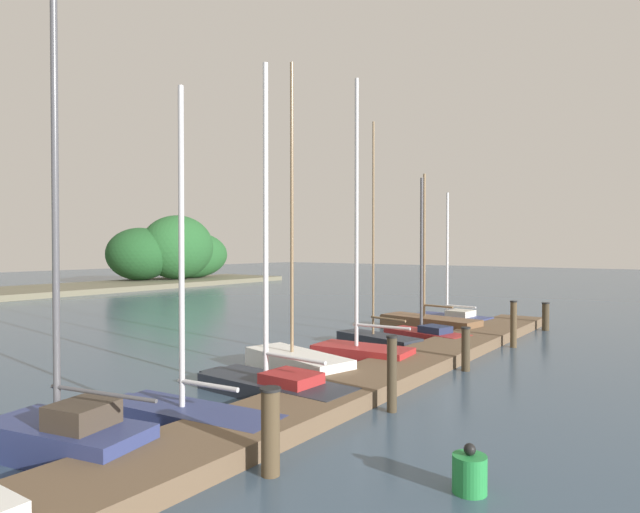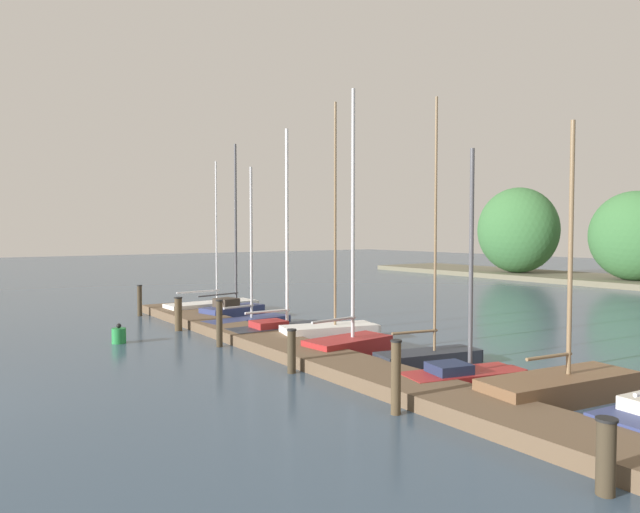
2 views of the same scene
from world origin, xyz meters
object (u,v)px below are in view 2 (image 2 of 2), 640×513
(sailboat_4, at_px, (333,330))
(mooring_piling_1, at_px, (178,314))
(mooring_piling_2, at_px, (219,323))
(mooring_piling_3, at_px, (292,351))
(mooring_piling_0, at_px, (140,300))
(sailboat_5, at_px, (351,340))
(channel_buoy_0, at_px, (119,335))
(sailboat_0, at_px, (215,306))
(sailboat_7, at_px, (465,373))
(sailboat_2, at_px, (250,319))
(mooring_piling_4, at_px, (396,377))
(mooring_piling_5, at_px, (606,456))
(sailboat_1, at_px, (234,308))
(sailboat_6, at_px, (432,355))
(sailboat_8, at_px, (565,385))
(sailboat_3, at_px, (283,326))

(sailboat_4, bearing_deg, mooring_piling_1, 139.62)
(mooring_piling_2, height_order, mooring_piling_3, mooring_piling_2)
(mooring_piling_0, height_order, mooring_piling_1, mooring_piling_0)
(mooring_piling_2, bearing_deg, sailboat_5, 40.64)
(channel_buoy_0, bearing_deg, sailboat_0, 130.51)
(sailboat_7, bearing_deg, sailboat_4, 96.88)
(sailboat_2, bearing_deg, mooring_piling_4, -110.32)
(sailboat_4, bearing_deg, mooring_piling_5, -93.31)
(sailboat_1, height_order, sailboat_5, sailboat_5)
(sailboat_2, relative_size, mooring_piling_4, 4.08)
(sailboat_6, height_order, mooring_piling_3, sailboat_6)
(sailboat_0, distance_m, sailboat_8, 17.36)
(mooring_piling_2, xyz_separation_m, channel_buoy_0, (-2.51, -2.55, -0.51))
(mooring_piling_0, xyz_separation_m, mooring_piling_4, (16.90, 0.05, 0.08))
(sailboat_1, relative_size, channel_buoy_0, 11.19)
(sailboat_7, relative_size, mooring_piling_2, 3.74)
(sailboat_5, height_order, sailboat_6, sailboat_5)
(sailboat_3, bearing_deg, mooring_piling_3, -117.12)
(sailboat_1, relative_size, mooring_piling_1, 5.86)
(sailboat_5, bearing_deg, mooring_piling_5, -111.57)
(sailboat_0, distance_m, sailboat_3, 6.87)
(mooring_piling_4, bearing_deg, sailboat_7, 103.11)
(sailboat_6, bearing_deg, sailboat_4, 104.13)
(sailboat_3, bearing_deg, sailboat_6, -79.19)
(sailboat_2, bearing_deg, sailboat_6, -90.22)
(sailboat_6, bearing_deg, mooring_piling_1, 123.61)
(sailboat_4, height_order, mooring_piling_1, sailboat_4)
(mooring_piling_4, relative_size, channel_buoy_0, 2.31)
(sailboat_4, height_order, mooring_piling_0, sailboat_4)
(mooring_piling_3, bearing_deg, mooring_piling_5, -0.34)
(sailboat_6, xyz_separation_m, mooring_piling_1, (-9.58, -3.80, 0.33))
(sailboat_2, distance_m, sailboat_6, 8.97)
(sailboat_1, xyz_separation_m, sailboat_8, (15.12, 0.76, -0.12))
(sailboat_4, bearing_deg, channel_buoy_0, 161.97)
(mooring_piling_3, height_order, mooring_piling_5, mooring_piling_3)
(sailboat_3, relative_size, mooring_piling_4, 4.82)
(sailboat_1, distance_m, mooring_piling_0, 4.46)
(sailboat_1, height_order, sailboat_3, sailboat_1)
(sailboat_2, relative_size, sailboat_6, 0.84)
(channel_buoy_0, bearing_deg, sailboat_5, 42.80)
(sailboat_0, height_order, sailboat_2, sailboat_0)
(sailboat_1, bearing_deg, channel_buoy_0, -167.41)
(sailboat_8, xyz_separation_m, mooring_piling_2, (-9.95, -3.83, 0.43))
(sailboat_5, xyz_separation_m, mooring_piling_5, (9.62, -2.83, 0.12))
(sailboat_0, height_order, sailboat_3, sailboat_3)
(sailboat_5, bearing_deg, sailboat_6, -74.85)
(sailboat_0, height_order, mooring_piling_3, sailboat_0)
(sailboat_2, bearing_deg, mooring_piling_2, -139.12)
(sailboat_7, height_order, mooring_piling_0, sailboat_7)
(sailboat_5, xyz_separation_m, mooring_piling_4, (5.18, -2.84, 0.33))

